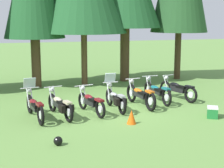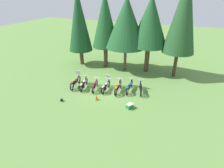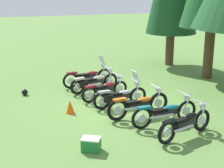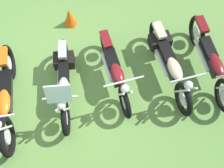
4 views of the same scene
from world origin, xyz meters
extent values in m
plane|color=#608C42|center=(0.00, 0.00, 0.00)|extent=(80.00, 80.00, 0.00)
torus|color=black|center=(-3.19, 0.25, 0.36)|extent=(0.21, 0.73, 0.72)
cylinder|color=silver|center=(-3.19, 0.25, 0.36)|extent=(0.09, 0.28, 0.28)
torus|color=black|center=(-2.94, -1.40, 0.36)|extent=(0.21, 0.73, 0.72)
cylinder|color=silver|center=(-2.94, -1.40, 0.36)|extent=(0.09, 0.28, 0.28)
cube|color=black|center=(-3.07, -0.57, 0.45)|extent=(0.32, 0.85, 0.21)
ellipsoid|color=maroon|center=(-3.10, -0.34, 0.58)|extent=(0.33, 0.62, 0.16)
cube|color=black|center=(-3.03, -0.80, 0.55)|extent=(0.31, 0.58, 0.10)
cube|color=maroon|center=(-2.95, -1.32, 0.70)|extent=(0.24, 0.46, 0.08)
cylinder|color=silver|center=(-2.92, -0.73, 0.38)|extent=(0.20, 0.83, 0.08)
torus|color=black|center=(-2.35, 0.29, 0.35)|extent=(0.26, 0.71, 0.70)
cylinder|color=silver|center=(-2.35, 0.29, 0.35)|extent=(0.11, 0.27, 0.27)
torus|color=black|center=(-2.00, -1.29, 0.35)|extent=(0.26, 0.71, 0.70)
cylinder|color=silver|center=(-2.00, -1.29, 0.35)|extent=(0.11, 0.27, 0.27)
cube|color=black|center=(-2.18, -0.50, 0.45)|extent=(0.37, 0.83, 0.22)
ellipsoid|color=beige|center=(-2.22, -0.29, 0.59)|extent=(0.37, 0.61, 0.17)
cube|color=black|center=(-2.13, -0.72, 0.56)|extent=(0.35, 0.57, 0.10)
cube|color=beige|center=(-2.01, -1.21, 0.68)|extent=(0.28, 0.47, 0.08)
cylinder|color=silver|center=(-2.41, 0.21, 0.65)|extent=(0.12, 0.34, 0.65)
cylinder|color=silver|center=(-2.27, 0.24, 0.65)|extent=(0.12, 0.34, 0.65)
cylinder|color=silver|center=(-2.32, 0.15, 0.99)|extent=(0.69, 0.19, 0.04)
sphere|color=silver|center=(-2.34, 0.24, 0.87)|extent=(0.20, 0.20, 0.17)
cylinder|color=silver|center=(-2.01, -0.65, 0.37)|extent=(0.25, 0.80, 0.08)
cube|color=black|center=(-2.20, -1.13, 0.45)|extent=(0.21, 0.34, 0.26)
cube|color=black|center=(-1.88, -1.06, 0.45)|extent=(0.21, 0.34, 0.26)
torus|color=black|center=(-1.18, 0.30, 0.33)|extent=(0.26, 0.67, 0.67)
cylinder|color=silver|center=(-1.18, 0.30, 0.33)|extent=(0.11, 0.26, 0.26)
torus|color=black|center=(-0.83, -1.13, 0.33)|extent=(0.26, 0.67, 0.67)
cylinder|color=silver|center=(-0.83, -1.13, 0.33)|extent=(0.11, 0.26, 0.26)
cube|color=black|center=(-1.01, -0.41, 0.44)|extent=(0.37, 0.75, 0.24)
ellipsoid|color=maroon|center=(-1.05, -0.22, 0.59)|extent=(0.37, 0.56, 0.19)
cube|color=black|center=(-0.96, -0.61, 0.56)|extent=(0.34, 0.53, 0.10)
cube|color=maroon|center=(-0.85, -1.05, 0.65)|extent=(0.28, 0.47, 0.08)
cylinder|color=silver|center=(-1.24, 0.22, 0.63)|extent=(0.12, 0.34, 0.65)
cylinder|color=silver|center=(-1.09, 0.26, 0.63)|extent=(0.12, 0.34, 0.65)
cylinder|color=silver|center=(-1.15, 0.16, 0.97)|extent=(0.75, 0.22, 0.04)
sphere|color=silver|center=(-1.17, 0.25, 0.85)|extent=(0.21, 0.21, 0.17)
cylinder|color=silver|center=(-0.85, -0.54, 0.35)|extent=(0.25, 0.72, 0.08)
torus|color=black|center=(-0.01, 0.59, 0.35)|extent=(0.14, 0.71, 0.70)
cylinder|color=silver|center=(-0.01, 0.59, 0.35)|extent=(0.06, 0.27, 0.27)
torus|color=black|center=(0.06, -0.88, 0.35)|extent=(0.14, 0.71, 0.70)
cylinder|color=silver|center=(0.06, -0.88, 0.35)|extent=(0.06, 0.27, 0.27)
cube|color=black|center=(0.02, -0.15, 0.44)|extent=(0.22, 0.73, 0.20)
ellipsoid|color=#9EA0A8|center=(0.01, 0.06, 0.57)|extent=(0.25, 0.53, 0.16)
cube|color=black|center=(0.03, -0.35, 0.54)|extent=(0.24, 0.49, 0.10)
cube|color=#9EA0A8|center=(0.05, -0.80, 0.68)|extent=(0.19, 0.45, 0.08)
cylinder|color=silver|center=(-0.08, 0.52, 0.65)|extent=(0.06, 0.34, 0.65)
cylinder|color=silver|center=(0.06, 0.53, 0.65)|extent=(0.06, 0.34, 0.65)
cylinder|color=silver|center=(-0.01, 0.45, 0.99)|extent=(0.62, 0.07, 0.04)
sphere|color=silver|center=(-0.01, 0.54, 0.87)|extent=(0.18, 0.18, 0.17)
cylinder|color=silver|center=(0.14, -0.30, 0.37)|extent=(0.12, 0.73, 0.08)
cube|color=silver|center=(-0.01, 0.47, 1.17)|extent=(0.45, 0.17, 0.39)
cube|color=black|center=(-0.10, -0.69, 0.45)|extent=(0.16, 0.33, 0.26)
cube|color=black|center=(0.19, -0.67, 0.45)|extent=(0.16, 0.33, 0.26)
torus|color=black|center=(1.06, 0.92, 0.39)|extent=(0.21, 0.78, 0.78)
cylinder|color=silver|center=(1.06, 0.92, 0.39)|extent=(0.08, 0.30, 0.30)
torus|color=black|center=(1.25, -0.71, 0.39)|extent=(0.21, 0.78, 0.78)
cylinder|color=silver|center=(1.25, -0.71, 0.39)|extent=(0.08, 0.30, 0.30)
cube|color=black|center=(1.15, 0.10, 0.48)|extent=(0.29, 0.83, 0.21)
ellipsoid|color=#D16014|center=(1.13, 0.33, 0.61)|extent=(0.31, 0.60, 0.16)
cube|color=black|center=(1.18, -0.12, 0.58)|extent=(0.29, 0.57, 0.10)
cube|color=#D16014|center=(1.24, -0.63, 0.75)|extent=(0.23, 0.46, 0.08)
cylinder|color=silver|center=(0.99, 0.85, 0.69)|extent=(0.08, 0.34, 0.65)
cylinder|color=silver|center=(1.30, -0.06, 0.41)|extent=(0.17, 0.82, 0.08)
cone|color=#EA590F|center=(0.00, -2.07, 0.24)|extent=(0.32, 0.32, 0.48)
camera|label=1|loc=(-3.87, -12.87, 3.51)|focal=56.71mm
camera|label=2|loc=(6.53, -14.16, 8.53)|focal=29.65mm
camera|label=3|loc=(11.30, -4.44, 4.45)|focal=54.27mm
camera|label=4|loc=(-0.83, 2.53, 5.34)|focal=43.99mm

